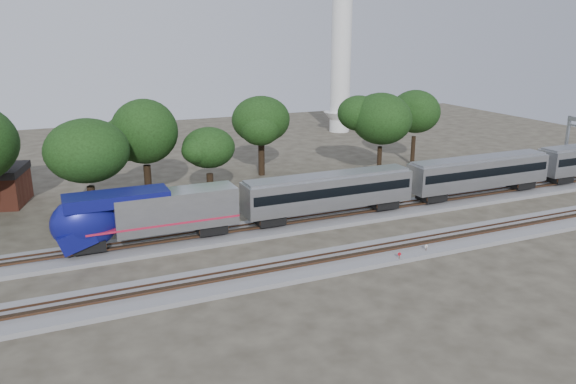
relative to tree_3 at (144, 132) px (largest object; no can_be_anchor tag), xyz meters
name	(u,v)px	position (x,y,z in m)	size (l,w,h in m)	color
ground	(304,249)	(10.36, -19.87, -8.41)	(160.00, 160.00, 0.00)	#383328
track_far	(278,227)	(10.36, -13.87, -8.20)	(160.00, 5.00, 0.73)	slate
track_near	(324,263)	(10.36, -23.87, -8.20)	(160.00, 5.00, 0.73)	slate
switch_stand_red	(399,256)	(16.54, -26.08, -7.78)	(0.31, 0.10, 0.98)	#512D19
switch_stand_white	(426,248)	(19.81, -25.49, -7.79)	(0.30, 0.07, 0.96)	#512D19
switch_lever	(404,255)	(17.78, -25.09, -8.26)	(0.50, 0.30, 0.30)	#512D19
tree_2	(87,151)	(-6.61, -5.60, -0.53)	(8.02, 8.02, 11.31)	black
tree_3	(144,132)	(0.00, 0.00, 0.00)	(8.56, 8.56, 12.07)	black
tree_4	(209,148)	(6.55, -2.73, -1.87)	(6.67, 6.67, 9.40)	black
tree_5	(261,120)	(16.68, 7.10, -0.73)	(7.82, 7.82, 11.03)	black
tree_6	(381,119)	(30.51, -0.96, -0.33)	(8.22, 8.22, 11.59)	black
tree_7	(415,112)	(39.44, 3.84, -0.52)	(8.03, 8.03, 11.33)	black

